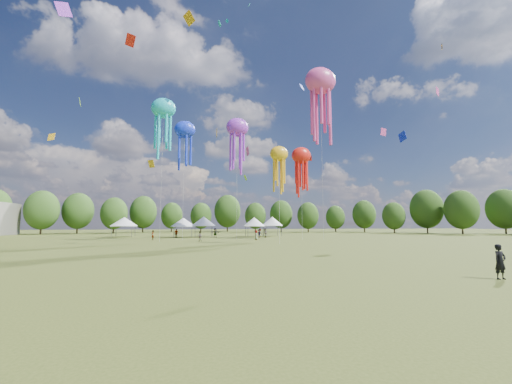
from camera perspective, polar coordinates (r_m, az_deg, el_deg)
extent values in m
plane|color=#384416|center=(17.53, 13.44, -14.92)|extent=(300.00, 300.00, 0.00)
imported|color=black|center=(20.80, 37.85, -9.93)|extent=(0.67, 0.45, 1.78)
imported|color=gray|center=(51.75, -10.16, -7.94)|extent=(0.77, 0.60, 1.58)
imported|color=gray|center=(69.38, 0.76, -7.39)|extent=(0.56, 0.85, 1.73)
imported|color=gray|center=(65.29, 1.64, -7.43)|extent=(0.72, 0.92, 1.87)
imported|color=gray|center=(65.27, 0.61, -7.51)|extent=(1.16, 0.77, 1.68)
imported|color=gray|center=(66.86, -14.23, -7.24)|extent=(1.13, 0.94, 1.80)
imported|color=gray|center=(66.68, -7.40, -7.32)|extent=(1.83, 0.72, 1.93)
imported|color=gray|center=(58.22, -18.20, -7.43)|extent=(0.55, 0.70, 1.69)
imported|color=gray|center=(55.71, 0.04, -7.83)|extent=(0.57, 0.84, 1.66)
cylinder|color=#47474C|center=(72.01, -24.71, -6.60)|extent=(0.08, 0.08, 2.25)
cylinder|color=#47474C|center=(75.88, -24.00, -6.56)|extent=(0.08, 0.08, 2.25)
cylinder|color=#47474C|center=(71.20, -21.57, -6.74)|extent=(0.08, 0.08, 2.25)
cylinder|color=#47474C|center=(75.11, -21.03, -6.69)|extent=(0.08, 0.08, 2.25)
cube|color=white|center=(73.51, -22.79, -5.74)|extent=(4.37, 4.37, 0.10)
cone|color=white|center=(73.51, -22.76, -4.95)|extent=(5.69, 5.69, 1.93)
cylinder|color=#47474C|center=(67.17, -14.68, -7.08)|extent=(0.08, 0.08, 2.15)
cylinder|color=#47474C|center=(70.80, -14.50, -7.00)|extent=(0.08, 0.08, 2.15)
cylinder|color=#47474C|center=(67.05, -11.55, -7.15)|extent=(0.08, 0.08, 2.15)
cylinder|color=#47474C|center=(70.69, -11.53, -7.07)|extent=(0.08, 0.08, 2.15)
cube|color=white|center=(68.88, -13.04, -6.14)|extent=(4.03, 4.03, 0.10)
cone|color=white|center=(68.88, -13.02, -5.33)|extent=(5.24, 5.24, 1.84)
cylinder|color=#47474C|center=(67.15, -10.96, -7.09)|extent=(0.08, 0.08, 2.31)
cylinder|color=#47474C|center=(70.69, -10.97, -7.02)|extent=(0.08, 0.08, 2.31)
cylinder|color=#47474C|center=(67.26, -7.92, -7.14)|extent=(0.08, 0.08, 2.31)
cylinder|color=#47474C|center=(70.80, -8.09, -7.07)|extent=(0.08, 0.08, 2.31)
cube|color=white|center=(68.94, -9.47, -6.08)|extent=(3.94, 3.94, 0.10)
cone|color=white|center=(68.94, -9.45, -5.22)|extent=(5.13, 5.13, 1.98)
cylinder|color=#47474C|center=(67.77, -1.47, -7.22)|extent=(0.08, 0.08, 2.22)
cylinder|color=#47474C|center=(71.03, -1.92, -7.15)|extent=(0.08, 0.08, 2.22)
cylinder|color=#47474C|center=(68.40, 1.29, -7.20)|extent=(0.08, 0.08, 2.22)
cylinder|color=#47474C|center=(71.64, 0.71, -7.14)|extent=(0.08, 0.08, 2.22)
cube|color=white|center=(69.67, -0.35, -6.22)|extent=(3.71, 3.71, 0.10)
cone|color=white|center=(69.67, -0.35, -5.40)|extent=(4.82, 4.82, 1.91)
cylinder|color=#47474C|center=(69.80, 1.98, -7.13)|extent=(0.08, 0.08, 2.32)
cylinder|color=#47474C|center=(73.04, 1.38, -7.07)|extent=(0.08, 0.08, 2.32)
cylinder|color=#47474C|center=(70.63, 4.62, -7.10)|extent=(0.08, 0.08, 2.32)
cylinder|color=#47474C|center=(73.83, 3.92, -7.05)|extent=(0.08, 0.08, 2.32)
cube|color=white|center=(71.79, 2.97, -6.12)|extent=(3.72, 3.72, 0.10)
cone|color=white|center=(71.79, 2.97, -5.29)|extent=(4.84, 4.84, 1.99)
ellipsoid|color=#182FDD|center=(58.50, -12.76, 10.94)|extent=(3.68, 2.57, 3.12)
cylinder|color=beige|center=(56.50, -12.98, 1.42)|extent=(0.03, 0.03, 19.51)
ellipsoid|color=#A231DA|center=(62.03, -3.40, 11.60)|extent=(4.28, 3.00, 3.64)
cylinder|color=beige|center=(59.73, -3.46, 1.78)|extent=(0.03, 0.03, 21.34)
ellipsoid|color=red|center=(58.44, 8.18, 6.56)|extent=(3.59, 2.51, 3.05)
cylinder|color=beige|center=(57.30, 8.29, -0.91)|extent=(0.03, 0.03, 15.24)
ellipsoid|color=#18BCD0|center=(55.96, -16.40, 14.35)|extent=(3.95, 2.76, 3.35)
cylinder|color=beige|center=(53.24, -16.73, 3.23)|extent=(0.03, 0.03, 21.86)
ellipsoid|color=gold|center=(45.27, 4.19, 6.93)|extent=(2.61, 1.83, 2.22)
cylinder|color=beige|center=(44.31, 4.25, -1.15)|extent=(0.03, 0.03, 12.77)
ellipsoid|color=#E14293|center=(64.88, 11.57, 19.11)|extent=(6.00, 4.20, 5.10)
cylinder|color=beige|center=(60.16, 11.86, 6.03)|extent=(0.03, 0.03, 30.00)
cube|color=#18BCD0|center=(55.48, -6.63, 28.01)|extent=(0.51, 0.67, 0.82)
cube|color=#E14293|center=(82.89, -1.54, 7.41)|extent=(0.59, 2.01, 2.52)
cube|color=#A231DA|center=(93.61, 12.33, 10.61)|extent=(0.46, 0.74, 0.91)
cube|color=orange|center=(56.04, -7.12, 10.55)|extent=(0.07, 1.10, 1.42)
cube|color=#18BCD0|center=(92.24, -5.26, 28.47)|extent=(0.84, 0.68, 1.14)
cube|color=#E14293|center=(67.72, 30.00, 15.50)|extent=(1.31, 0.82, 1.78)
cube|color=#A231DA|center=(58.47, -31.50, 26.36)|extent=(2.31, 0.85, 2.70)
cube|color=red|center=(46.60, -21.79, 24.14)|extent=(1.45, 0.81, 1.61)
cube|color=orange|center=(67.13, -12.03, 28.39)|extent=(2.35, 1.18, 2.64)
cube|color=gold|center=(87.86, -18.43, 4.86)|extent=(1.90, 1.42, 2.01)
cube|color=#7CC220|center=(60.52, -29.25, 14.03)|extent=(0.49, 0.98, 1.31)
cube|color=#182FDD|center=(82.61, 8.27, 18.31)|extent=(1.37, 1.52, 1.74)
cube|color=#E14293|center=(86.26, 22.07, 10.04)|extent=(1.75, 0.07, 2.12)
cube|color=red|center=(93.43, 9.71, 6.07)|extent=(1.04, 1.51, 1.69)
cube|color=orange|center=(65.73, 30.61, 21.71)|extent=(0.43, 0.66, 0.94)
cube|color=gold|center=(76.35, -33.07, 8.36)|extent=(1.51, 1.11, 1.90)
cube|color=#7CC220|center=(72.87, -1.93, 2.59)|extent=(0.69, 1.07, 1.36)
cube|color=#182FDD|center=(55.49, 24.99, 9.09)|extent=(0.52, 1.77, 1.96)
cube|color=#18BCD0|center=(92.65, -1.29, 30.78)|extent=(0.72, 0.82, 0.92)
cylinder|color=#38281C|center=(102.14, -34.41, -5.41)|extent=(0.44, 0.44, 3.36)
ellipsoid|color=#2B4918|center=(102.20, -34.25, -2.70)|extent=(8.40, 8.40, 10.51)
cylinder|color=#38281C|center=(106.68, -29.64, -5.62)|extent=(0.44, 0.44, 3.41)
ellipsoid|color=#2B4918|center=(106.74, -29.51, -2.99)|extent=(8.53, 8.53, 10.66)
cylinder|color=#38281C|center=(103.49, -24.40, -5.97)|extent=(0.44, 0.44, 3.07)
ellipsoid|color=#2B4918|center=(103.53, -24.30, -3.54)|extent=(7.66, 7.66, 9.58)
cylinder|color=#38281C|center=(110.33, -19.80, -6.00)|extent=(0.44, 0.44, 3.43)
ellipsoid|color=#2B4918|center=(110.39, -19.72, -3.44)|extent=(8.58, 8.58, 10.73)
cylinder|color=#38281C|center=(114.98, -15.05, -6.24)|extent=(0.44, 0.44, 2.95)
ellipsoid|color=#2B4918|center=(115.01, -14.99, -4.14)|extent=(7.37, 7.37, 9.21)
cylinder|color=#38281C|center=(110.86, -9.96, -6.39)|extent=(0.44, 0.44, 2.89)
ellipsoid|color=#2B4918|center=(110.88, -9.92, -4.24)|extent=(7.23, 7.23, 9.04)
cylinder|color=#38281C|center=(115.88, -5.22, -6.19)|extent=(0.44, 0.44, 3.84)
ellipsoid|color=#2B4918|center=(115.97, -5.19, -3.46)|extent=(9.60, 9.60, 11.99)
cylinder|color=#38281C|center=(106.17, -0.12, -6.53)|extent=(0.44, 0.44, 2.84)
ellipsoid|color=#2B4918|center=(106.20, -0.12, -4.32)|extent=(7.11, 7.11, 8.89)
cylinder|color=#38281C|center=(110.95, 4.60, -6.39)|extent=(0.44, 0.44, 3.16)
ellipsoid|color=#2B4918|center=(110.99, 4.58, -4.04)|extent=(7.91, 7.91, 9.88)
cylinder|color=#38281C|center=(107.90, 9.43, -6.43)|extent=(0.44, 0.44, 2.88)
ellipsoid|color=#2B4918|center=(107.93, 9.39, -4.23)|extent=(7.21, 7.21, 9.01)
cylinder|color=#38281C|center=(113.92, 14.22, -6.35)|extent=(0.44, 0.44, 2.63)
ellipsoid|color=#2B4918|center=(113.93, 14.17, -4.45)|extent=(6.57, 6.57, 8.22)
cylinder|color=#38281C|center=(114.99, 19.05, -6.08)|extent=(0.44, 0.44, 3.13)
ellipsoid|color=#2B4918|center=(115.02, 18.97, -3.85)|extent=(7.81, 7.81, 9.77)
cylinder|color=#38281C|center=(106.60, 23.75, -6.07)|extent=(0.44, 0.44, 2.72)
ellipsoid|color=#2B4918|center=(106.62, 23.66, -3.97)|extent=(6.80, 6.80, 8.50)
cylinder|color=#38281C|center=(109.93, 28.61, -5.55)|extent=(0.44, 0.44, 3.81)
ellipsoid|color=#2B4918|center=(110.02, 28.47, -2.70)|extent=(9.52, 9.52, 11.90)
cylinder|color=#38281C|center=(105.55, 33.30, -5.41)|extent=(0.44, 0.44, 3.51)
ellipsoid|color=#2B4918|center=(105.62, 33.15, -2.67)|extent=(8.78, 8.78, 10.97)
cylinder|color=#38281C|center=(113.86, 38.47, -5.03)|extent=(0.44, 0.44, 3.64)
ellipsoid|color=#2B4918|center=(113.93, 38.31, -2.40)|extent=(9.10, 9.10, 11.37)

